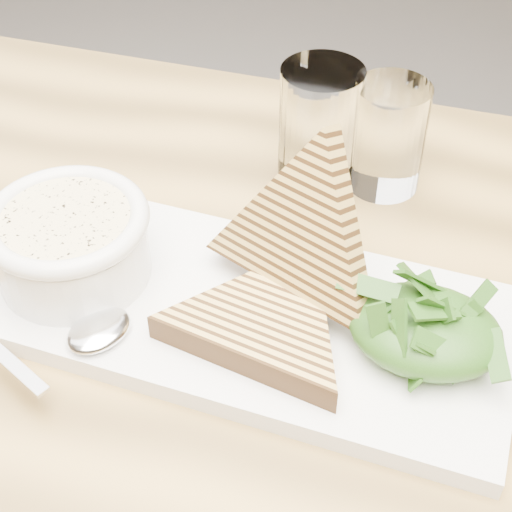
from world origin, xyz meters
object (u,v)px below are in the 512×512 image
(table_top, at_px, (288,409))
(platter, at_px, (248,314))
(soup_bowl, at_px, (72,250))
(glass_far, at_px, (388,137))
(glass_near, at_px, (320,126))

(table_top, bearing_deg, platter, 129.87)
(soup_bowl, bearing_deg, platter, 1.16)
(soup_bowl, bearing_deg, table_top, -15.83)
(table_top, bearing_deg, soup_bowl, 164.17)
(soup_bowl, xyz_separation_m, glass_far, (0.21, 0.20, 0.01))
(table_top, relative_size, soup_bowl, 10.37)
(soup_bowl, height_order, glass_near, glass_near)
(table_top, distance_m, soup_bowl, 0.20)
(glass_near, height_order, glass_far, glass_near)
(glass_near, relative_size, glass_far, 1.11)
(soup_bowl, relative_size, glass_far, 1.17)
(soup_bowl, distance_m, glass_near, 0.24)
(soup_bowl, distance_m, glass_far, 0.29)
(table_top, height_order, platter, platter)
(glass_far, bearing_deg, soup_bowl, -135.39)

